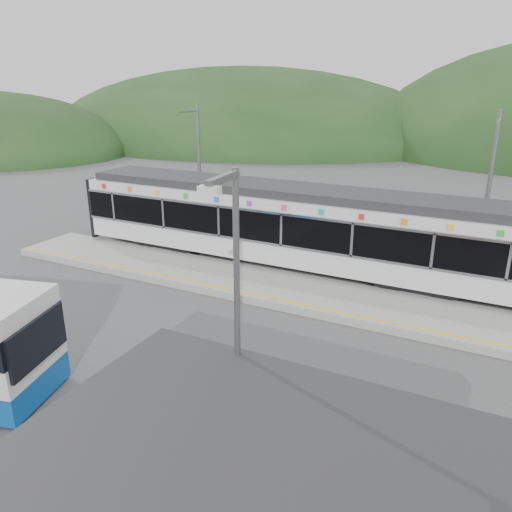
% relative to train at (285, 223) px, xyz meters
% --- Properties ---
extents(ground, '(120.00, 120.00, 0.00)m').
position_rel_train_xyz_m(ground, '(0.88, -6.00, -2.06)').
color(ground, '#4C4C4F').
rests_on(ground, ground).
extents(hills, '(146.00, 149.00, 26.00)m').
position_rel_train_xyz_m(hills, '(7.07, -0.71, -2.06)').
color(hills, '#1E3D19').
rests_on(hills, ground).
extents(platform, '(26.00, 3.20, 0.30)m').
position_rel_train_xyz_m(platform, '(0.88, -2.70, -1.91)').
color(platform, '#9E9E99').
rests_on(platform, ground).
extents(yellow_line, '(26.00, 0.10, 0.01)m').
position_rel_train_xyz_m(yellow_line, '(0.88, -4.00, -1.76)').
color(yellow_line, yellow).
rests_on(yellow_line, platform).
extents(train, '(20.44, 3.01, 3.74)m').
position_rel_train_xyz_m(train, '(0.00, 0.00, 0.00)').
color(train, black).
rests_on(train, ground).
extents(catenary_mast_west, '(0.18, 1.80, 7.00)m').
position_rel_train_xyz_m(catenary_mast_west, '(-6.12, 2.56, 1.58)').
color(catenary_mast_west, slate).
rests_on(catenary_mast_west, ground).
extents(catenary_mast_east, '(0.18, 1.80, 7.00)m').
position_rel_train_xyz_m(catenary_mast_east, '(7.88, 2.56, 1.58)').
color(catenary_mast_east, slate).
rests_on(catenary_mast_east, ground).
extents(lamp_post, '(0.36, 1.16, 6.65)m').
position_rel_train_xyz_m(lamp_post, '(4.27, -12.24, 1.89)').
color(lamp_post, slate).
rests_on(lamp_post, ground).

